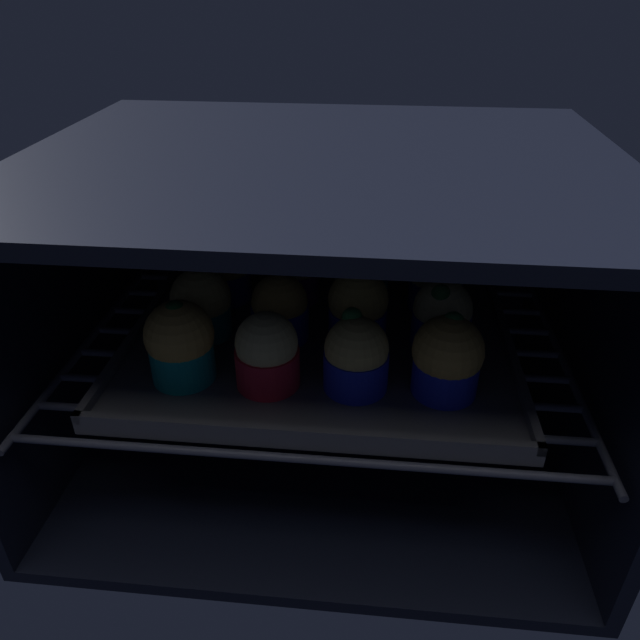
# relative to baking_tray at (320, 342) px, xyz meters

# --- Properties ---
(oven_cavity) EXTENTS (0.59, 0.47, 0.37)m
(oven_cavity) POSITION_rel_baking_tray_xyz_m (0.00, 0.06, 0.02)
(oven_cavity) COLOR black
(oven_cavity) RESTS_ON ground
(oven_rack) EXTENTS (0.55, 0.42, 0.01)m
(oven_rack) POSITION_rel_baking_tray_xyz_m (0.00, 0.02, -0.01)
(oven_rack) COLOR #444756
(oven_rack) RESTS_ON oven_cavity
(baking_tray) EXTENTS (0.42, 0.33, 0.02)m
(baking_tray) POSITION_rel_baking_tray_xyz_m (0.00, 0.00, 0.00)
(baking_tray) COLOR #4C4C51
(baking_tray) RESTS_ON oven_rack
(muffin_row0_col0) EXTENTS (0.07, 0.07, 0.09)m
(muffin_row0_col0) POSITION_rel_baking_tray_xyz_m (-0.13, -0.09, 0.05)
(muffin_row0_col0) COLOR #0C8C84
(muffin_row0_col0) RESTS_ON baking_tray
(muffin_row0_col1) EXTENTS (0.06, 0.06, 0.08)m
(muffin_row0_col1) POSITION_rel_baking_tray_xyz_m (-0.04, -0.09, 0.04)
(muffin_row0_col1) COLOR red
(muffin_row0_col1) RESTS_ON baking_tray
(muffin_row0_col2) EXTENTS (0.06, 0.06, 0.08)m
(muffin_row0_col2) POSITION_rel_baking_tray_xyz_m (0.04, -0.08, 0.04)
(muffin_row0_col2) COLOR #1928B7
(muffin_row0_col2) RESTS_ON baking_tray
(muffin_row0_col3) EXTENTS (0.07, 0.07, 0.08)m
(muffin_row0_col3) POSITION_rel_baking_tray_xyz_m (0.13, -0.08, 0.04)
(muffin_row0_col3) COLOR #1928B7
(muffin_row0_col3) RESTS_ON baking_tray
(muffin_row1_col0) EXTENTS (0.07, 0.07, 0.08)m
(muffin_row1_col0) POSITION_rel_baking_tray_xyz_m (-0.13, -0.00, 0.04)
(muffin_row1_col0) COLOR #0C8C84
(muffin_row1_col0) RESTS_ON baking_tray
(muffin_row1_col1) EXTENTS (0.06, 0.06, 0.08)m
(muffin_row1_col1) POSITION_rel_baking_tray_xyz_m (-0.04, -0.00, 0.04)
(muffin_row1_col1) COLOR #1928B7
(muffin_row1_col1) RESTS_ON baking_tray
(muffin_row1_col2) EXTENTS (0.07, 0.07, 0.08)m
(muffin_row1_col2) POSITION_rel_baking_tray_xyz_m (0.04, 0.00, 0.05)
(muffin_row1_col2) COLOR #1928B7
(muffin_row1_col2) RESTS_ON baking_tray
(muffin_row1_col3) EXTENTS (0.06, 0.06, 0.08)m
(muffin_row1_col3) POSITION_rel_baking_tray_xyz_m (0.13, 0.00, 0.04)
(muffin_row1_col3) COLOR #1928B7
(muffin_row1_col3) RESTS_ON baking_tray
(muffin_row2_col0) EXTENTS (0.07, 0.07, 0.09)m
(muffin_row2_col0) POSITION_rel_baking_tray_xyz_m (-0.13, 0.08, 0.05)
(muffin_row2_col0) COLOR #1928B7
(muffin_row2_col0) RESTS_ON baking_tray
(muffin_row2_col1) EXTENTS (0.06, 0.06, 0.08)m
(muffin_row2_col1) POSITION_rel_baking_tray_xyz_m (-0.04, 0.09, 0.04)
(muffin_row2_col1) COLOR #7A238C
(muffin_row2_col1) RESTS_ON baking_tray
(muffin_row2_col2) EXTENTS (0.06, 0.06, 0.08)m
(muffin_row2_col2) POSITION_rel_baking_tray_xyz_m (0.04, 0.09, 0.04)
(muffin_row2_col2) COLOR #0C8C84
(muffin_row2_col2) RESTS_ON baking_tray
(muffin_row2_col3) EXTENTS (0.07, 0.07, 0.08)m
(muffin_row2_col3) POSITION_rel_baking_tray_xyz_m (0.13, 0.08, 0.04)
(muffin_row2_col3) COLOR #1928B7
(muffin_row2_col3) RESTS_ON baking_tray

